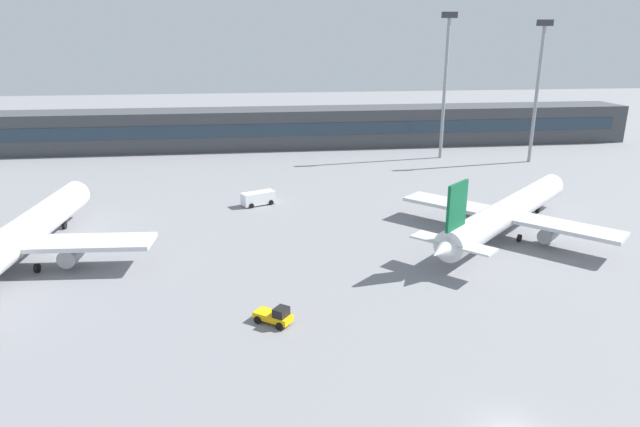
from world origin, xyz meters
TOP-DOWN VIEW (x-y plane):
  - ground_plane at (0.00, 40.00)m, footprint 400.00×400.00m
  - terminal_building at (0.00, 103.29)m, footprint 153.99×12.13m
  - airplane_near at (-42.94, 34.52)m, footprint 31.06×44.46m
  - airplane_mid at (17.54, 37.45)m, footprint 32.39×30.58m
  - baggage_tug_yellow at (-14.70, 16.95)m, footprint 3.78×3.37m
  - service_van_white at (-15.29, 54.98)m, footprint 5.56×4.00m
  - floodlight_tower_west at (42.44, 79.20)m, footprint 3.20×0.80m
  - floodlight_tower_east at (25.19, 85.74)m, footprint 3.20×0.80m

SIDE VIEW (x-z plane):
  - ground_plane at x=0.00m, z-range 0.00..0.00m
  - baggage_tug_yellow at x=-14.70m, z-range -0.08..1.67m
  - service_van_white at x=-15.29m, z-range 0.07..2.15m
  - airplane_mid at x=17.54m, z-range -1.99..8.20m
  - airplane_near at x=-42.94m, z-range -2.14..8.84m
  - terminal_building at x=0.00m, z-range 0.00..9.00m
  - floodlight_tower_west at x=42.44m, z-range 2.06..30.52m
  - floodlight_tower_east at x=25.19m, z-range 2.08..32.17m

